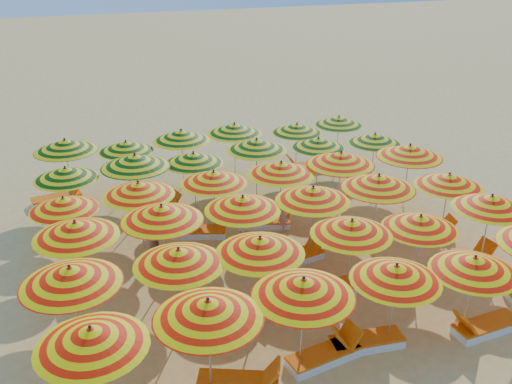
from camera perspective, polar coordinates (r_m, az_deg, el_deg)
ground at (r=17.59m, az=0.54°, el=-5.39°), size 120.00×120.00×0.00m
umbrella_0 at (r=11.17m, az=-16.16°, el=-13.78°), size 2.60×2.60×2.26m
umbrella_1 at (r=11.32m, az=-4.82°, el=-11.63°), size 2.80×2.80×2.36m
umbrella_2 at (r=11.95m, az=4.76°, el=-9.51°), size 2.76×2.76×2.35m
umbrella_3 at (r=13.06m, az=13.83°, el=-7.86°), size 2.71×2.71×2.17m
umbrella_4 at (r=13.95m, az=21.00°, el=-6.79°), size 2.33×2.33×2.14m
umbrella_6 at (r=12.92m, az=-18.06°, el=-7.98°), size 2.43×2.43×2.35m
umbrella_7 at (r=13.23m, az=-7.73°, el=-6.46°), size 2.54×2.54×2.26m
umbrella_8 at (r=13.52m, az=0.41°, el=-5.37°), size 2.41×2.41×2.29m
umbrella_9 at (r=14.65m, az=9.55°, el=-3.51°), size 2.74×2.74×2.23m
umbrella_10 at (r=15.49m, az=16.09°, el=-2.94°), size 2.50×2.50×2.12m
umbrella_11 at (r=17.07m, az=22.46°, el=-0.96°), size 2.75×2.75×2.22m
umbrella_12 at (r=14.92m, az=-17.60°, el=-3.58°), size 2.40×2.40×2.29m
umbrella_13 at (r=15.14m, az=-9.41°, el=-2.10°), size 2.23×2.23×2.34m
umbrella_14 at (r=15.65m, az=-1.33°, el=-1.14°), size 2.82×2.82×2.26m
umbrella_15 at (r=16.20m, az=5.72°, el=-0.21°), size 2.24×2.24×2.30m
umbrella_16 at (r=17.16m, az=12.15°, el=0.99°), size 2.91×2.91×2.36m
umbrella_17 at (r=18.29m, az=18.73°, el=1.12°), size 2.46×2.46×2.17m
umbrella_18 at (r=16.93m, az=-18.68°, el=-1.13°), size 2.44×2.44×2.06m
umbrella_19 at (r=16.94m, az=-11.67°, el=0.31°), size 2.73×2.73×2.24m
umbrella_20 at (r=17.54m, az=-4.26°, el=1.46°), size 2.21×2.21×2.19m
umbrella_21 at (r=18.01m, az=2.53°, el=2.38°), size 2.85×2.85×2.27m
umbrella_22 at (r=18.72m, az=8.49°, el=3.33°), size 2.36×2.36×2.39m
umbrella_23 at (r=19.89m, az=15.11°, el=3.97°), size 2.97×2.97×2.37m
umbrella_24 at (r=18.89m, az=-18.49°, el=1.79°), size 2.55×2.55×2.14m
umbrella_25 at (r=18.74m, az=-12.00°, el=3.06°), size 2.37×2.37×2.38m
umbrella_26 at (r=19.32m, az=-6.27°, el=3.39°), size 2.63×2.63×2.13m
umbrella_27 at (r=20.05m, az=0.07°, el=4.75°), size 2.65×2.65×2.28m
umbrella_28 at (r=20.93m, az=6.25°, el=4.92°), size 2.12×2.12×2.07m
umbrella_29 at (r=21.64m, az=11.79°, el=5.25°), size 2.26×2.26×2.09m
umbrella_30 at (r=20.94m, az=-18.54°, el=4.44°), size 2.43×2.43×2.33m
umbrella_31 at (r=20.97m, az=-12.87°, el=4.48°), size 2.59×2.59×2.07m
umbrella_32 at (r=21.25m, az=-7.48°, el=5.63°), size 2.68×2.68×2.26m
umbrella_33 at (r=21.90m, az=-2.17°, el=6.34°), size 2.44×2.44×2.24m
umbrella_34 at (r=22.47m, az=4.11°, el=6.38°), size 2.35×2.35×2.08m
umbrella_35 at (r=23.55m, az=8.28°, el=7.06°), size 2.46×2.46×2.09m
lounger_1 at (r=12.58m, az=-1.59°, el=-18.56°), size 1.82×1.21×0.69m
lounger_2 at (r=13.32m, az=6.92°, el=-15.88°), size 1.80×0.86×0.69m
lounger_3 at (r=13.82m, az=10.81°, el=-14.46°), size 1.78×0.74×0.69m
lounger_4 at (r=15.06m, az=21.92°, el=-12.36°), size 1.77×0.69×0.69m
lounger_6 at (r=14.33m, az=-1.43°, el=-12.36°), size 1.83×1.10×0.69m
lounger_7 at (r=15.39m, az=6.91°, el=-9.68°), size 1.75×0.63×0.69m
lounger_8 at (r=17.55m, az=20.33°, el=-6.58°), size 1.78×0.76×0.69m
lounger_9 at (r=16.76m, az=4.09°, el=-6.48°), size 1.81×0.89×0.69m
lounger_10 at (r=18.76m, az=16.72°, el=-3.98°), size 1.81×0.92×0.69m
lounger_11 at (r=18.17m, az=-5.90°, el=-3.95°), size 1.83×1.10×0.69m
lounger_12 at (r=18.65m, az=0.93°, el=-3.04°), size 1.83×1.11×0.69m
lounger_13 at (r=19.69m, az=-9.85°, el=-1.87°), size 1.82×0.99×0.69m
lounger_14 at (r=21.52m, az=-19.19°, el=-0.59°), size 1.81×0.88×0.69m
lounger_15 at (r=23.24m, az=5.11°, el=2.56°), size 1.77×0.69×0.69m
beachgoer_a at (r=18.17m, az=2.69°, el=-2.07°), size 0.41×0.53×1.30m
beachgoer_b at (r=16.97m, az=-9.77°, el=-4.21°), size 0.83×0.88×1.43m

